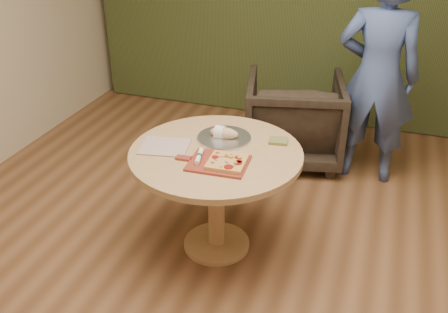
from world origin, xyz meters
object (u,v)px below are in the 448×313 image
pizza_paddle (217,163)px  bread_roll (223,133)px  flatbread_pizza (227,162)px  armchair (294,115)px  serving_tray (224,138)px  cutlery_roll (199,156)px  pedestal_table (216,170)px  person_standing (377,77)px

pizza_paddle → bread_roll: (-0.07, 0.33, 0.04)m
flatbread_pizza → armchair: armchair is taller
serving_tray → bread_roll: (-0.01, 0.00, 0.04)m
bread_roll → armchair: armchair is taller
cutlery_roll → pizza_paddle: bearing=-14.3°
pedestal_table → pizza_paddle: bearing=-68.6°
armchair → person_standing: size_ratio=0.48×
serving_tray → armchair: size_ratio=0.42×
pizza_paddle → armchair: armchair is taller
flatbread_pizza → cutlery_roll: size_ratio=1.16×
flatbread_pizza → person_standing: person_standing is taller
serving_tray → person_standing: bearing=52.6°
serving_tray → person_standing: person_standing is taller
flatbread_pizza → serving_tray: flatbread_pizza is taller
flatbread_pizza → bread_roll: 0.36m
pedestal_table → person_standing: person_standing is taller
flatbread_pizza → cutlery_roll: bearing=178.0°
pizza_paddle → pedestal_table: bearing=108.5°
bread_roll → cutlery_roll: bearing=-97.1°
pedestal_table → armchair: bearing=81.0°
cutlery_roll → armchair: size_ratio=0.23×
serving_tray → person_standing: size_ratio=0.20×
flatbread_pizza → bread_roll: size_ratio=1.20×
cutlery_roll → armchair: bearing=68.4°
pedestal_table → person_standing: (0.88, 1.33, 0.28)m
serving_tray → bread_roll: 0.04m
pedestal_table → armchair: size_ratio=1.29×
pedestal_table → cutlery_roll: 0.23m
pedestal_table → cutlery_roll: cutlery_roll is taller
person_standing → pedestal_table: bearing=55.8°
flatbread_pizza → serving_tray: size_ratio=0.65×
pizza_paddle → cutlery_roll: size_ratio=2.28×
cutlery_roll → armchair: (0.28, 1.57, -0.35)m
bread_roll → person_standing: size_ratio=0.11×
armchair → flatbread_pizza: bearing=73.5°
flatbread_pizza → cutlery_roll: flatbread_pizza is taller
serving_tray → cutlery_roll: bearing=-98.6°
bread_roll → armchair: bearing=79.1°
cutlery_roll → person_standing: bearing=46.2°
pizza_paddle → flatbread_pizza: size_ratio=1.96×
cutlery_roll → person_standing: size_ratio=0.11×
bread_roll → person_standing: person_standing is taller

